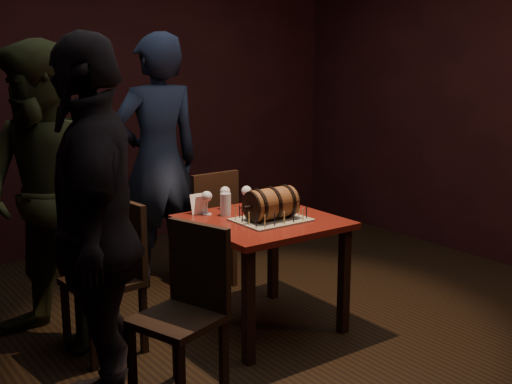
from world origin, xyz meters
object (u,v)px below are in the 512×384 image
(chair_left_rear, at_px, (114,268))
(person_left_rear, at_px, (45,199))
(pub_table, at_px, (262,235))
(wine_glass_mid, at_px, (225,193))
(wine_glass_left, at_px, (207,197))
(person_back, at_px, (158,162))
(barrel_cake, at_px, (271,204))
(chair_left_front, at_px, (187,302))
(chair_back, at_px, (209,223))
(pint_of_ale, at_px, (226,205))
(wine_glass_right, at_px, (246,192))
(person_left_front, at_px, (95,235))

(chair_left_rear, bearing_deg, person_left_rear, 139.76)
(pub_table, relative_size, wine_glass_mid, 5.59)
(wine_glass_left, bearing_deg, pub_table, -52.64)
(person_back, bearing_deg, barrel_cake, 99.71)
(person_left_rear, bearing_deg, chair_left_front, -3.46)
(wine_glass_left, xyz_separation_m, person_left_rear, (-0.99, 0.23, 0.08))
(barrel_cake, distance_m, chair_back, 0.98)
(wine_glass_mid, xyz_separation_m, pint_of_ale, (-0.09, -0.14, -0.04))
(wine_glass_left, height_order, person_left_rear, person_left_rear)
(wine_glass_mid, distance_m, chair_back, 0.62)
(barrel_cake, relative_size, wine_glass_right, 2.31)
(wine_glass_right, bearing_deg, pub_table, -104.97)
(wine_glass_left, relative_size, person_left_front, 0.08)
(pint_of_ale, relative_size, chair_back, 0.16)
(chair_left_rear, bearing_deg, pint_of_ale, -4.87)
(pint_of_ale, relative_size, person_left_rear, 0.08)
(pint_of_ale, xyz_separation_m, person_back, (0.00, 0.96, 0.16))
(pint_of_ale, distance_m, chair_left_rear, 0.83)
(chair_left_front, distance_m, person_left_front, 0.63)
(pub_table, distance_m, person_left_rear, 1.37)
(person_left_front, bearing_deg, barrel_cake, 129.36)
(chair_left_rear, bearing_deg, barrel_cake, -20.57)
(pub_table, height_order, pint_of_ale, pint_of_ale)
(person_left_rear, bearing_deg, wine_glass_mid, 56.37)
(pub_table, xyz_separation_m, chair_back, (0.11, 0.85, -0.12))
(wine_glass_mid, distance_m, person_left_front, 1.46)
(person_left_rear, bearing_deg, wine_glass_left, 51.91)
(person_left_rear, bearing_deg, wine_glass_right, 54.32)
(chair_back, bearing_deg, wine_glass_right, -93.33)
(chair_back, distance_m, chair_left_rear, 1.17)
(wine_glass_right, height_order, person_left_front, person_left_front)
(person_left_rear, distance_m, person_left_front, 0.95)
(barrel_cake, relative_size, wine_glass_mid, 2.31)
(pint_of_ale, bearing_deg, person_back, 89.89)
(chair_left_rear, xyz_separation_m, person_back, (0.78, 0.89, 0.46))
(wine_glass_left, relative_size, wine_glass_mid, 1.00)
(pub_table, distance_m, chair_left_front, 0.96)
(pint_of_ale, distance_m, person_left_front, 1.31)
(wine_glass_left, distance_m, person_left_rear, 1.02)
(pint_of_ale, height_order, person_back, person_back)
(person_left_front, bearing_deg, chair_left_rear, 176.43)
(barrel_cake, relative_size, chair_back, 0.40)
(chair_left_rear, bearing_deg, wine_glass_right, 0.60)
(pub_table, height_order, person_left_front, person_left_front)
(pint_of_ale, height_order, chair_left_rear, chair_left_rear)
(pint_of_ale, bearing_deg, chair_left_rear, 175.13)
(chair_back, relative_size, person_left_front, 0.49)
(wine_glass_mid, bearing_deg, person_left_front, -148.27)
(wine_glass_mid, bearing_deg, chair_left_rear, -174.80)
(wine_glass_mid, xyz_separation_m, chair_left_rear, (-0.86, -0.08, -0.34))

